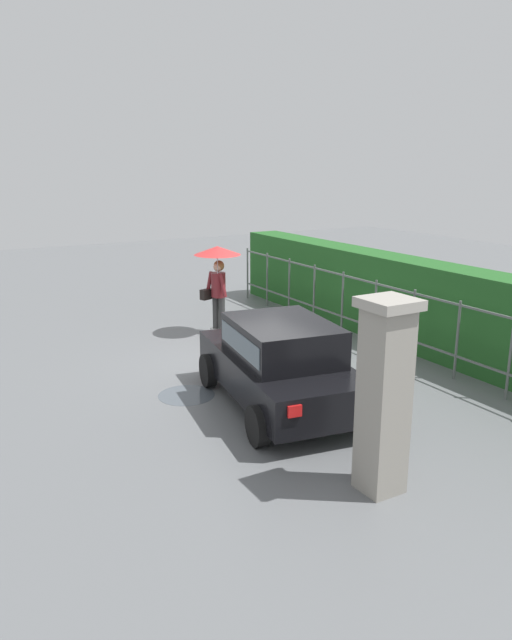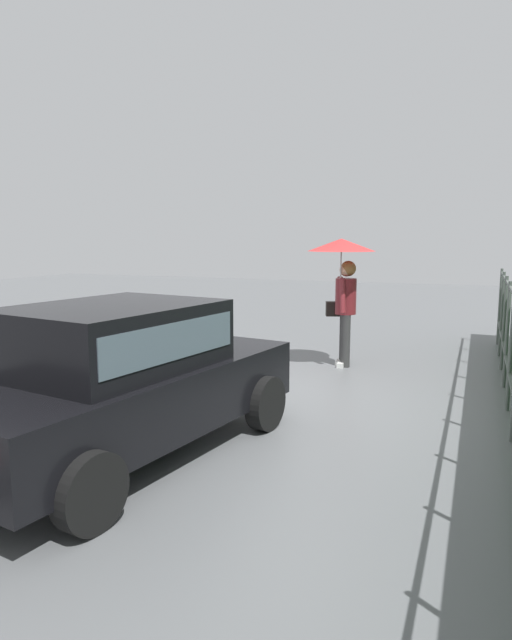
# 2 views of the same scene
# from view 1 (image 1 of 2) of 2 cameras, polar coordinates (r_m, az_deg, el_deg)

# --- Properties ---
(ground_plane) EXTENTS (40.00, 40.00, 0.00)m
(ground_plane) POSITION_cam_1_polar(r_m,az_deg,el_deg) (11.97, -0.30, -4.27)
(ground_plane) COLOR slate
(car) EXTENTS (3.92, 2.32, 1.48)m
(car) POSITION_cam_1_polar(r_m,az_deg,el_deg) (9.70, 2.29, -3.88)
(car) COLOR black
(car) RESTS_ON ground
(pedestrian) EXTENTS (1.08, 1.08, 2.08)m
(pedestrian) POSITION_cam_1_polar(r_m,az_deg,el_deg) (13.85, -3.73, 5.08)
(pedestrian) COLOR #333333
(pedestrian) RESTS_ON ground
(gate_pillar) EXTENTS (0.60, 0.60, 2.42)m
(gate_pillar) POSITION_cam_1_polar(r_m,az_deg,el_deg) (7.27, 12.16, -7.06)
(gate_pillar) COLOR gray
(gate_pillar) RESTS_ON ground
(fence_section) EXTENTS (11.48, 0.05, 1.50)m
(fence_section) POSITION_cam_1_polar(r_m,az_deg,el_deg) (13.10, 11.34, 0.87)
(fence_section) COLOR #59605B
(fence_section) RESTS_ON ground
(hedge_row) EXTENTS (12.43, 0.90, 1.90)m
(hedge_row) POSITION_cam_1_polar(r_m,az_deg,el_deg) (13.61, 13.98, 1.78)
(hedge_row) COLOR #235B23
(hedge_row) RESTS_ON ground
(puddle_near) EXTENTS (0.99, 0.99, 0.00)m
(puddle_near) POSITION_cam_1_polar(r_m,az_deg,el_deg) (10.50, -6.68, -7.16)
(puddle_near) COLOR #4C545B
(puddle_near) RESTS_ON ground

